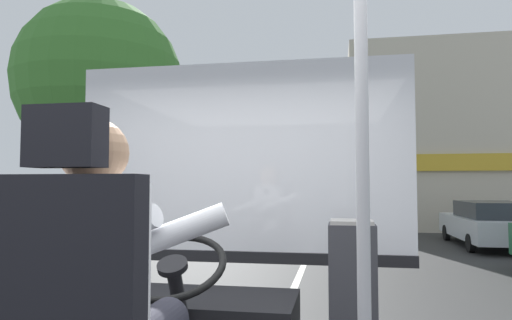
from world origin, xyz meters
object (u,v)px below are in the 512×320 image
Objects in this scene: handrail_pole at (362,161)px; parked_car_silver at (491,223)px; parked_car_charcoal at (457,211)px; bus_driver at (101,281)px; fare_box at (352,300)px.

handrail_pole is 12.68m from parked_car_silver.
parked_car_charcoal reaches higher than parked_car_silver.
bus_driver reaches higher than fare_box.
handrail_pole is 18.31m from parked_car_charcoal.
fare_box is 0.20× the size of parked_car_charcoal.
parked_car_silver is 0.98× the size of parked_car_charcoal.
handrail_pole is 2.63× the size of fare_box.
parked_car_charcoal is at bearing 84.65° from parked_car_silver.
bus_driver is at bearing -173.56° from handrail_pole.
bus_driver is 0.20× the size of parked_car_charcoal.
parked_car_charcoal is (4.61, 16.72, -0.39)m from fare_box.
bus_driver is 13.04m from parked_car_silver.
bus_driver is 0.38× the size of handrail_pole.
bus_driver is 18.62m from parked_car_charcoal.
bus_driver is 1.40m from fare_box.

